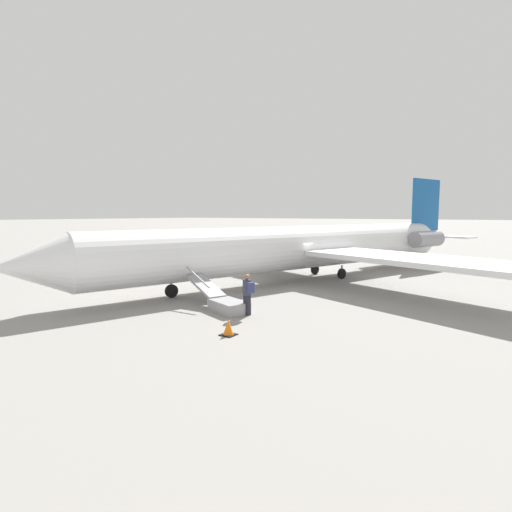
{
  "coord_description": "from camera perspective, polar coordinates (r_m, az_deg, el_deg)",
  "views": [
    {
      "loc": [
        22.38,
        12.16,
        4.26
      ],
      "look_at": [
        4.13,
        -0.47,
        1.9
      ],
      "focal_mm": 28.0,
      "sensor_mm": 36.0,
      "label": 1
    }
  ],
  "objects": [
    {
      "name": "ground_plane",
      "position": [
        25.83,
        6.1,
        -3.47
      ],
      "size": [
        600.0,
        600.0,
        0.0
      ],
      "primitive_type": "plane",
      "color": "gray"
    },
    {
      "name": "airplane_main",
      "position": [
        26.26,
        7.77,
        1.37
      ],
      "size": [
        32.81,
        25.6,
        7.16
      ],
      "rotation": [
        0.0,
        0.0,
        -0.32
      ],
      "color": "white",
      "rests_on": "ground"
    },
    {
      "name": "boarding_stairs",
      "position": [
        17.8,
        -4.64,
        -6.54
      ],
      "size": [
        2.22,
        4.13,
        1.76
      ],
      "rotation": [
        0.0,
        0.0,
        -1.89
      ],
      "color": "#99999E",
      "rests_on": "ground"
    },
    {
      "name": "passenger",
      "position": [
        16.81,
        -1.24,
        -5.11
      ],
      "size": [
        0.43,
        0.57,
        1.74
      ],
      "rotation": [
        0.0,
        0.0,
        -1.89
      ],
      "color": "#23232D",
      "rests_on": "ground"
    },
    {
      "name": "traffic_cone_near_stairs",
      "position": [
        14.28,
        -3.97,
        -10.23
      ],
      "size": [
        0.51,
        0.51,
        0.56
      ],
      "color": "black",
      "rests_on": "ground"
    }
  ]
}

